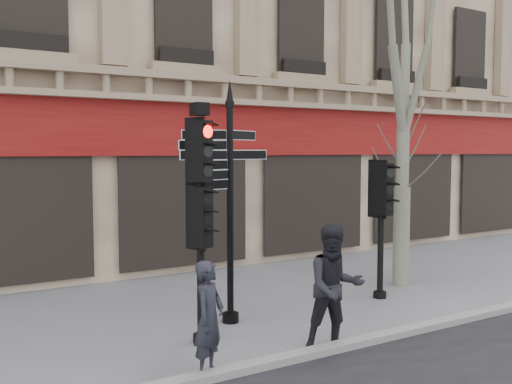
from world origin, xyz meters
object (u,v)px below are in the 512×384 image
(traffic_signal_main, at_px, (200,193))
(pedestrian_b, at_px, (335,287))
(pedestrian_a, at_px, (209,318))
(traffic_signal_secondary, at_px, (381,204))
(plane_tree, at_px, (405,13))
(fingerpost, at_px, (230,161))

(traffic_signal_main, height_order, pedestrian_b, traffic_signal_main)
(traffic_signal_main, height_order, pedestrian_a, traffic_signal_main)
(pedestrian_a, bearing_deg, traffic_signal_secondary, -18.22)
(traffic_signal_secondary, bearing_deg, plane_tree, 19.69)
(plane_tree, xyz_separation_m, pedestrian_a, (-6.10, -2.42, -5.32))
(fingerpost, xyz_separation_m, pedestrian_b, (0.71, -2.05, -1.93))
(traffic_signal_main, bearing_deg, pedestrian_b, -57.60)
(traffic_signal_main, relative_size, traffic_signal_secondary, 1.35)
(traffic_signal_secondary, distance_m, pedestrian_a, 5.35)
(fingerpost, bearing_deg, traffic_signal_main, -142.92)
(pedestrian_b, bearing_deg, pedestrian_a, -163.25)
(fingerpost, height_order, plane_tree, plane_tree)
(traffic_signal_secondary, height_order, pedestrian_b, traffic_signal_secondary)
(traffic_signal_secondary, xyz_separation_m, pedestrian_b, (-2.77, -1.90, -0.99))
(traffic_signal_main, bearing_deg, fingerpost, 19.07)
(fingerpost, relative_size, traffic_signal_secondary, 1.53)
(fingerpost, bearing_deg, pedestrian_a, -125.85)
(traffic_signal_main, xyz_separation_m, pedestrian_b, (1.64, -1.34, -1.44))
(plane_tree, distance_m, pedestrian_b, 6.96)
(plane_tree, bearing_deg, traffic_signal_secondary, -153.67)
(plane_tree, distance_m, pedestrian_a, 8.45)
(plane_tree, relative_size, pedestrian_b, 4.49)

